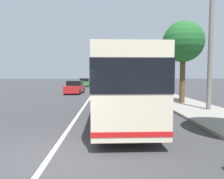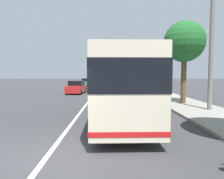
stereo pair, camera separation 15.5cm
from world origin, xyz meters
name	(u,v)px [view 1 (the left image)]	position (x,y,z in m)	size (l,w,h in m)	color
ground_plane	(50,156)	(0.00, 0.00, 0.00)	(220.00, 220.00, 0.00)	#38383A
sidewalk_curb	(183,104)	(10.00, -7.63, 0.07)	(110.00, 3.60, 0.14)	gray
lane_divider_line	(85,105)	(10.00, 0.00, 0.00)	(110.00, 0.16, 0.01)	silver
coach_bus	(119,83)	(5.22, -2.33, 1.90)	(10.48, 2.59, 3.35)	beige
car_behind_bus	(84,83)	(35.35, 2.63, 0.75)	(4.67, 2.14, 1.59)	#2D7238
car_side_street	(75,88)	(19.78, 2.23, 0.74)	(4.40, 2.08, 1.59)	red
car_oncoming	(109,81)	(48.28, -2.51, 0.72)	(4.23, 1.87, 1.47)	gold
car_far_distant	(114,83)	(32.82, -3.12, 0.71)	(4.25, 1.92, 1.49)	gray
roadside_tree_mid_block	(183,42)	(10.18, -7.61, 4.83)	(3.14, 3.14, 6.46)	brown
utility_pole	(210,57)	(7.00, -8.16, 3.45)	(0.28, 0.28, 6.89)	slate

